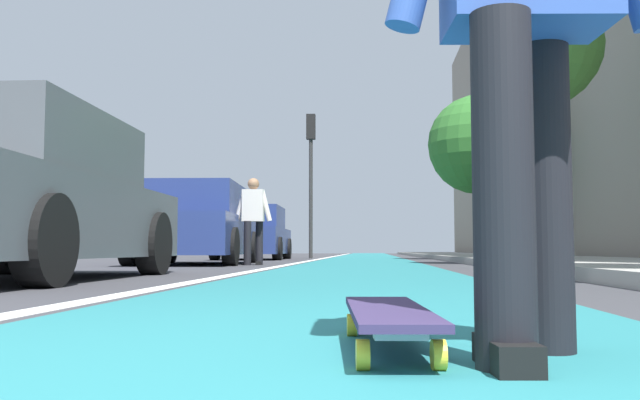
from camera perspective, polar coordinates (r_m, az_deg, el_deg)
The scene contains 13 objects.
ground_plane at distance 10.96m, azimuth 3.46°, elevation -5.62°, with size 80.00×80.00×0.00m, color #38383D.
bike_lane_paint at distance 24.96m, azimuth 3.93°, elevation -4.82°, with size 56.00×2.34×0.00m, color #237075.
lane_stripe_white at distance 21.01m, azimuth 0.25°, elevation -4.94°, with size 52.00×0.16×0.01m, color silver.
sidewalk_curb at distance 19.25m, azimuth 14.40°, elevation -4.70°, with size 52.00×3.20×0.12m, color #9E9B93.
building_facade at distance 24.38m, azimuth 18.31°, elevation 9.67°, with size 40.00×1.20×12.06m, color gray.
skateboard at distance 1.85m, azimuth 5.75°, elevation -9.67°, with size 0.85×0.26×0.11m.
parked_car_near at distance 6.68m, azimuth -23.82°, elevation 0.04°, with size 4.11×1.89×1.50m.
parked_car_mid at distance 12.90m, azimuth -10.39°, elevation -2.17°, with size 4.42×2.10×1.48m.
parked_car_far at distance 18.86m, azimuth -5.66°, elevation -2.91°, with size 4.05×1.92×1.46m.
traffic_light at distance 21.47m, azimuth -0.78°, elevation 3.47°, with size 0.33×0.28×4.57m.
street_tree_mid at distance 12.66m, azimuth 18.05°, elevation 11.97°, with size 2.13×2.13×4.87m.
street_tree_far at distance 19.18m, azimuth 13.17°, elevation 4.55°, with size 2.74×2.74×4.53m.
pedestrian_distant at distance 12.06m, azimuth -5.63°, elevation -1.28°, with size 0.43×0.67×1.55m.
Camera 1 is at (-0.96, -0.16, 0.27)m, focal length 37.96 mm.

